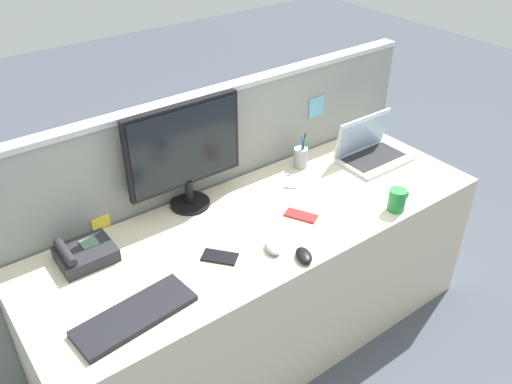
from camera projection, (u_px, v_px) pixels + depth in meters
The scene contains 14 objects.
ground_plane at pixel (262, 334), 2.69m from camera, with size 10.00×10.00×0.00m, color #424751.
desk at pixel (262, 282), 2.49m from camera, with size 2.06×0.71×0.71m, color beige.
cubicle_divider at pixel (214, 202), 2.63m from camera, with size 2.32×0.08×1.17m.
desktop_monitor at pixel (185, 150), 2.25m from camera, with size 0.53×0.18×0.48m.
laptop at pixel (370, 149), 2.72m from camera, with size 0.35×0.24×0.22m.
desk_phone at pixel (84, 254), 2.06m from camera, with size 0.21×0.18×0.09m.
keyboard_main at pixel (135, 315), 1.82m from camera, with size 0.42×0.16×0.02m, color black.
computer_mouse_right_hand at pixel (304, 256), 2.08m from camera, with size 0.06×0.10×0.03m, color black.
computer_mouse_left_hand at pixel (273, 247), 2.12m from camera, with size 0.06×0.10×0.03m, color #9EA0A8.
pen_cup at pixel (301, 157), 2.65m from camera, with size 0.07×0.07×0.19m.
cell_phone_silver_slab at pixel (292, 180), 2.56m from camera, with size 0.06×0.14×0.01m, color #B7BAC1.
cell_phone_red_case at pixel (301, 216), 2.32m from camera, with size 0.06×0.14×0.01m, color #B22323.
cell_phone_black_slab at pixel (220, 257), 2.09m from camera, with size 0.07×0.14×0.01m, color black.
coffee_mug at pixel (397, 200), 2.34m from camera, with size 0.11×0.08×0.10m.
Camera 1 is at (-1.13, -1.47, 2.07)m, focal length 37.69 mm.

